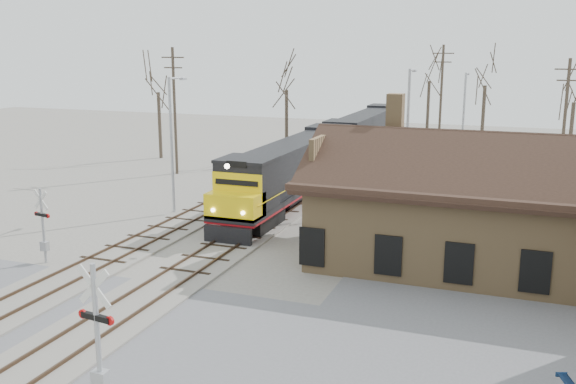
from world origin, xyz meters
name	(u,v)px	position (x,y,z in m)	size (l,w,h in m)	color
ground	(105,325)	(0.00, 0.00, 0.00)	(140.00, 140.00, 0.00)	gray
road	(105,324)	(0.00, 0.00, 0.01)	(60.00, 9.00, 0.03)	slate
track_main	(261,223)	(0.00, 15.00, 0.07)	(3.40, 90.00, 0.24)	gray
track_siding	(193,216)	(-4.50, 15.00, 0.07)	(3.40, 90.00, 0.24)	gray
depot	(469,215)	(11.99, 12.00, 2.41)	(15.20, 9.31, 7.90)	#99794F
locomotive_lead	(288,172)	(0.00, 19.61, 2.26)	(2.89, 19.35, 4.29)	black
locomotive_trailing	(363,135)	(0.00, 39.24, 2.26)	(2.89, 19.35, 4.06)	black
crossbuck_near	(98,345)	(3.53, -4.94, 2.06)	(1.27, 0.33, 4.45)	#A5A8AD
crossbuck_far	(43,228)	(-7.03, 4.98, 1.75)	(1.04, 0.30, 3.67)	#A5A8AD
streetlight_a	(173,138)	(-6.03, 15.50, 4.74)	(0.25, 2.04, 8.42)	#A5A8AD
streetlight_b	(408,131)	(7.14, 22.21, 4.96)	(0.25, 2.04, 8.86)	#A5A8AD
streetlight_c	(464,117)	(9.37, 34.93, 4.63)	(0.25, 2.04, 8.20)	#A5A8AD
utility_pole_a	(175,109)	(-12.46, 26.78, 5.32)	(2.00, 0.24, 10.18)	#382D23
utility_pole_b	(441,98)	(6.35, 44.02, 5.43)	(2.00, 0.24, 10.41)	#382D23
utility_pole_c	(565,120)	(16.78, 32.91, 4.92)	(2.00, 0.24, 9.40)	#382D23
tree_a	(158,81)	(-17.83, 33.06, 7.11)	(4.08, 4.08, 9.99)	#382D23
tree_b	(287,78)	(-6.00, 35.18, 7.54)	(4.32, 4.32, 10.59)	#382D23
tree_c	(430,70)	(4.27, 50.31, 7.81)	(4.48, 4.48, 10.97)	#382D23
tree_d	(486,73)	(10.37, 42.86, 7.89)	(4.52, 4.52, 11.08)	#382D23
tree_e	(575,91)	(17.72, 40.13, 6.61)	(3.79, 3.79, 9.29)	#382D23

